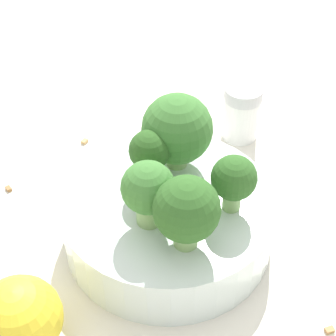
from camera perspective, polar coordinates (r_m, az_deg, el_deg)
The scene contains 14 objects.
ground_plane at distance 0.47m, azimuth 0.00°, elevation -7.08°, with size 3.00×3.00×0.00m, color silver.
bowl at distance 0.45m, azimuth 0.00°, elevation -5.21°, with size 0.17×0.17×0.05m, color silver.
broccoli_floret_0 at distance 0.44m, azimuth 0.32°, elevation 3.98°, with size 0.06×0.06×0.06m.
broccoli_floret_1 at distance 0.38m, azimuth 1.90°, elevation -4.36°, with size 0.05×0.05×0.06m.
broccoli_floret_2 at distance 0.43m, azimuth -1.87°, elevation 1.40°, with size 0.03×0.03×0.05m.
broccoli_floret_3 at distance 0.39m, azimuth -2.03°, elevation -2.30°, with size 0.04×0.04×0.05m.
broccoli_floret_4 at distance 0.41m, azimuth 6.67°, elevation -1.41°, with size 0.03×0.03×0.05m.
pepper_shaker at distance 0.55m, azimuth 7.47°, elevation 5.67°, with size 0.04×0.04×0.06m.
lemon_wedge at distance 0.40m, azimuth -14.80°, elevation -14.51°, with size 0.06×0.06×0.06m, color yellow.
almond_crumb_0 at distance 0.55m, azimuth 2.72°, elevation 2.93°, with size 0.01×0.01×0.01m, color olive.
almond_crumb_1 at distance 0.56m, azimuth -8.49°, elevation 2.82°, with size 0.01×0.00×0.01m, color tan.
almond_crumb_2 at distance 0.52m, azimuth -15.92°, elevation -1.92°, with size 0.01×0.00×0.01m, color olive.
almond_crumb_3 at distance 0.43m, azimuth 16.13°, elevation -15.43°, with size 0.01×0.00×0.01m, color #AD7F4C.
almond_crumb_4 at distance 0.45m, azimuth -14.45°, elevation -11.40°, with size 0.01×0.00×0.01m, color olive.
Camera 1 is at (0.30, 0.05, 0.35)m, focal length 60.00 mm.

